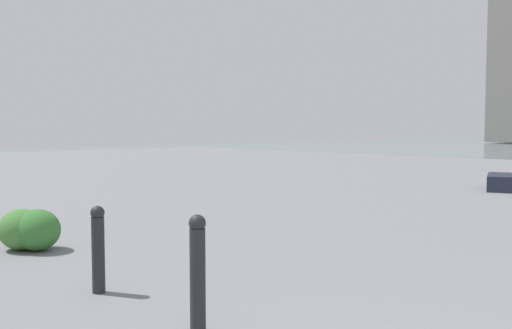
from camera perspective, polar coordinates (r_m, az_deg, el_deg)
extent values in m
cylinder|color=#232328|center=(4.33, -5.95, -11.62)|extent=(0.12, 0.12, 0.79)
sphere|color=#232328|center=(4.24, -5.99, -5.95)|extent=(0.13, 0.13, 0.13)
cylinder|color=#232328|center=(5.49, -15.75, -8.85)|extent=(0.12, 0.12, 0.72)
sphere|color=#232328|center=(5.42, -15.83, -4.74)|extent=(0.13, 0.13, 0.13)
ellipsoid|color=#477F38|center=(7.71, -22.77, -6.11)|extent=(0.61, 0.55, 0.52)
ellipsoid|color=#387533|center=(7.59, -21.36, -6.22)|extent=(0.62, 0.55, 0.52)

